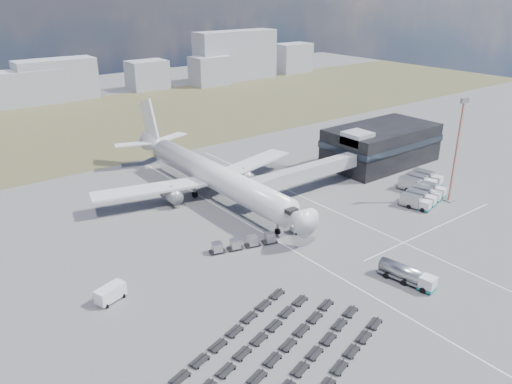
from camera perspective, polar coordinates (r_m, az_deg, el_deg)
ground at (r=89.66m, az=6.20°, el=-6.81°), size 420.00×420.00×0.00m
grass_strip at (r=180.03m, az=-18.78°, el=7.19°), size 420.00×90.00×0.01m
lane_markings at (r=97.75m, az=9.17°, el=-4.38°), size 47.12×110.00×0.01m
terminal at (r=135.66m, az=14.08°, el=5.30°), size 30.40×16.40×11.00m
jet_bridge at (r=111.02m, az=5.05°, el=2.00°), size 30.30×3.80×7.05m
airliner at (r=110.76m, az=-5.25°, el=2.08°), size 51.59×64.53×17.62m
skyline at (r=217.41m, az=-26.60°, el=11.22°), size 296.50×20.68×25.37m
fuel_tanker at (r=83.35m, az=16.89°, el=-9.00°), size 3.83×9.41×2.96m
pushback_tug at (r=96.20m, az=4.97°, el=-4.13°), size 3.53×2.37×1.47m
utility_van at (r=78.85m, az=-16.29°, el=-11.10°), size 5.04×3.46×2.44m
catering_truck at (r=118.60m, az=-4.79°, el=1.56°), size 4.95×7.09×3.01m
service_trucks_near at (r=114.88m, az=18.61°, el=-0.38°), size 12.75×9.05×2.56m
service_trucks_far at (r=122.57m, az=18.32°, el=1.15°), size 10.39×8.56×2.83m
uld_row at (r=89.95m, az=-1.40°, el=-5.81°), size 12.73×5.15×1.77m
baggage_dollies at (r=66.93m, az=3.02°, el=-17.86°), size 30.42×23.56×0.64m
floodlight_mast at (r=113.71m, az=21.95°, el=4.33°), size 2.16×1.76×22.81m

